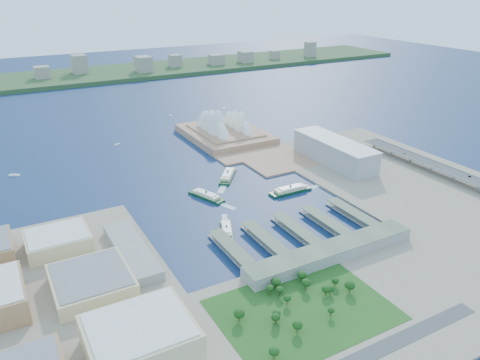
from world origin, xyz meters
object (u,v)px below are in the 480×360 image
toaster_building (334,152)px  ferry_b (228,174)px  ferry_d (290,189)px  ferry_a (206,194)px  ferry_c (227,229)px  opera_house (225,121)px  car_c (404,153)px  car_b (470,176)px

toaster_building → ferry_b: size_ratio=2.57×
ferry_d → ferry_b: bearing=30.6°
toaster_building → ferry_a: 231.08m
toaster_building → ferry_a: (-229.98, -16.56, -15.26)m
ferry_b → ferry_d: bearing=-21.3°
ferry_b → ferry_c: bearing=-79.4°
ferry_d → toaster_building: bearing=-64.5°
opera_house → car_c: (191.00, -249.59, -16.52)m
opera_house → ferry_c: bearing=-117.0°
ferry_b → car_c: 285.43m
ferry_d → ferry_c: bearing=113.7°
opera_house → ferry_b: size_ratio=2.98×
ferry_a → ferry_b: size_ratio=0.92×
opera_house → car_c: 314.72m
toaster_building → car_b: bearing=-56.0°
car_b → ferry_c: bearing=171.9°
toaster_building → ferry_c: size_ratio=3.20×
car_b → car_c: (-8.00, 112.22, -0.07)m
toaster_building → ferry_d: 135.23m
opera_house → ferry_d: 260.14m
toaster_building → ferry_a: toaster_building is taller
opera_house → ferry_a: size_ratio=3.25×
toaster_building → ferry_d: toaster_building is taller
ferry_c → car_b: bearing=-164.4°
opera_house → ferry_d: (-31.81, -256.85, -26.23)m
toaster_building → ferry_b: 176.03m
toaster_building → car_c: (101.00, -49.59, -5.02)m
ferry_a → ferry_d: ferry_d is taller
ferry_c → car_b: size_ratio=11.30×
ferry_d → car_b: 253.75m
car_c → ferry_c: bearing=10.0°
opera_house → ferry_c: (-158.42, -311.09, -27.41)m
ferry_d → car_c: bearing=-87.6°
ferry_c → ferry_d: ferry_d is taller
ferry_d → car_c: (222.81, 7.26, 9.71)m
ferry_b → ferry_d: (50.84, -87.78, 0.07)m
ferry_d → car_b: (230.81, -104.97, 9.79)m
opera_house → car_c: size_ratio=41.17×
car_b → ferry_a: bearing=156.8°
ferry_b → car_b: bearing=4.3°
ferry_b → car_b: size_ratio=14.06×
toaster_building → car_c: size_ratio=35.46×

